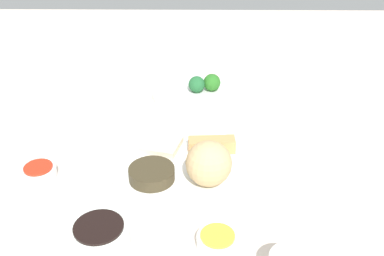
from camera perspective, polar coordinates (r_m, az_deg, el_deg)
The scene contains 15 objects.
tabletop at distance 0.89m, azimuth 0.85°, elevation -5.88°, with size 2.20×2.20×0.02m, color beige.
main_plate at distance 0.87m, azimuth -0.80°, elevation -5.03°, with size 0.28×0.28×0.02m, color white.
rice_scoop at distance 0.80m, azimuth 2.50°, elevation -4.52°, with size 0.08×0.08×0.08m, color tan.
spring_roll at distance 0.90m, azimuth 2.83°, elevation -2.16°, with size 0.09×0.03×0.03m, color tan.
crab_rangoon_wonton at distance 0.91m, azimuth -3.72°, elevation -2.16°, with size 0.07×0.08×0.01m, color beige.
stir_fry_heap at distance 0.83m, azimuth -4.80°, elevation -5.81°, with size 0.08×0.08×0.02m, color #3D3420.
broccoli_plate at distance 1.15m, azimuth 0.58°, elevation 4.28°, with size 0.21×0.21×0.01m, color white.
broccoli_floret_0 at distance 1.14m, azimuth 0.70°, elevation 5.57°, with size 0.04×0.04×0.04m, color #226031.
broccoli_floret_2 at distance 1.15m, azimuth 2.79°, elevation 5.79°, with size 0.04×0.04×0.04m, color #286B21.
soy_sauce_bowl at distance 0.73m, azimuth -11.24°, elevation -13.31°, with size 0.10×0.10×0.03m, color white.
soy_sauce_bowl_liquid at distance 0.72m, azimuth -11.40°, elevation -12.21°, with size 0.08×0.08×0.00m, color black.
sauce_ramekin_hot_mustard at distance 0.72m, azimuth 3.65°, elevation -14.18°, with size 0.07×0.07×0.02m, color white.
sauce_ramekin_hot_mustard_liquid at distance 0.71m, azimuth 3.68°, elevation -13.48°, with size 0.05×0.05×0.00m, color gold.
sauce_ramekin_sweet_and_sour at distance 0.90m, azimuth -18.55°, elevation -5.40°, with size 0.07×0.07×0.02m, color white.
sauce_ramekin_sweet_and_sour_liquid at distance 0.90m, azimuth -18.67°, elevation -4.76°, with size 0.05×0.05×0.00m, color red.
Camera 1 is at (-0.71, 0.00, 0.54)m, focal length 42.00 mm.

